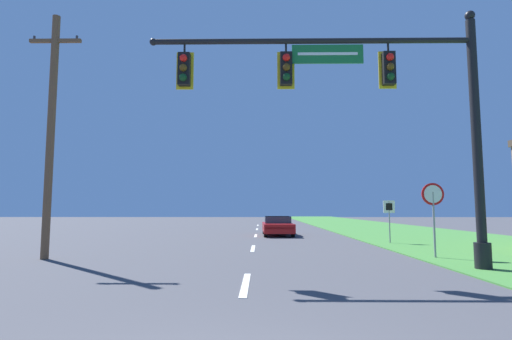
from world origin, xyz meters
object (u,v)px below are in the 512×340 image
(route_sign_post, at_px, (389,212))
(utility_pole_near, at_px, (51,130))
(signal_mast, at_px, (382,106))
(car_ahead, at_px, (278,226))
(stop_sign, at_px, (433,203))

(route_sign_post, bearing_deg, utility_pole_near, -155.38)
(utility_pole_near, bearing_deg, signal_mast, -11.69)
(utility_pole_near, bearing_deg, car_ahead, 55.92)
(utility_pole_near, bearing_deg, route_sign_post, 24.62)
(car_ahead, distance_m, stop_sign, 12.80)
(signal_mast, height_order, car_ahead, signal_mast)
(signal_mast, relative_size, car_ahead, 2.03)
(route_sign_post, bearing_deg, signal_mast, -108.32)
(stop_sign, relative_size, route_sign_post, 1.23)
(car_ahead, bearing_deg, signal_mast, -80.50)
(signal_mast, distance_m, car_ahead, 15.08)
(car_ahead, relative_size, route_sign_post, 2.31)
(stop_sign, xyz_separation_m, route_sign_post, (0.34, 5.77, -0.34))
(stop_sign, distance_m, utility_pole_near, 13.28)
(route_sign_post, xyz_separation_m, utility_pole_near, (-13.37, -6.13, 2.83))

